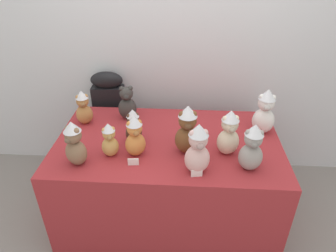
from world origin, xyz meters
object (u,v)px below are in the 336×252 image
(teddy_bear_caramel, at_px, (84,108))
(teddy_bear_ash, at_px, (252,148))
(teddy_bear_honey, at_px, (110,140))
(teddy_bear_chestnut, at_px, (187,130))
(teddy_bear_cream, at_px, (229,133))
(instrument_case, at_px, (111,121))
(teddy_bear_snow, at_px, (265,112))
(teddy_bear_charcoal, at_px, (127,104))
(display_table, at_px, (168,178))
(teddy_bear_ginger, at_px, (135,136))
(teddy_bear_blush, at_px, (198,149))
(teddy_bear_cocoa, at_px, (133,126))
(teddy_bear_mocha, at_px, (75,144))

(teddy_bear_caramel, bearing_deg, teddy_bear_ash, -43.24)
(teddy_bear_honey, height_order, teddy_bear_caramel, teddy_bear_caramel)
(teddy_bear_chestnut, xyz_separation_m, teddy_bear_cream, (0.27, 0.00, -0.01))
(instrument_case, xyz_separation_m, teddy_bear_honey, (0.20, -0.80, 0.34))
(teddy_bear_honey, relative_size, teddy_bear_snow, 0.70)
(teddy_bear_snow, height_order, teddy_bear_charcoal, teddy_bear_snow)
(teddy_bear_charcoal, bearing_deg, teddy_bear_ash, -44.20)
(instrument_case, xyz_separation_m, teddy_bear_snow, (1.26, -0.45, 0.39))
(display_table, distance_m, teddy_bear_charcoal, 0.67)
(teddy_bear_ginger, height_order, teddy_bear_blush, teddy_bear_blush)
(display_table, bearing_deg, teddy_bear_ginger, -137.93)
(teddy_bear_ash, distance_m, teddy_bear_cream, 0.20)
(teddy_bear_ginger, xyz_separation_m, teddy_bear_cocoa, (-0.04, 0.16, -0.02))
(teddy_bear_caramel, xyz_separation_m, teddy_bear_chestnut, (0.79, -0.33, 0.04))
(teddy_bear_charcoal, bearing_deg, teddy_bear_chestnut, -52.25)
(teddy_bear_caramel, bearing_deg, teddy_bear_honey, -74.96)
(teddy_bear_snow, bearing_deg, teddy_bear_chestnut, -149.91)
(teddy_bear_caramel, relative_size, teddy_bear_snow, 0.79)
(display_table, bearing_deg, teddy_bear_snow, 12.51)
(teddy_bear_honey, relative_size, teddy_bear_blush, 0.72)
(teddy_bear_ginger, height_order, teddy_bear_chestnut, teddy_bear_chestnut)
(teddy_bear_cream, bearing_deg, teddy_bear_ginger, 174.68)
(teddy_bear_honey, bearing_deg, instrument_case, 85.23)
(teddy_bear_chestnut, relative_size, teddy_bear_cocoa, 1.38)
(teddy_bear_mocha, height_order, teddy_bear_blush, teddy_bear_blush)
(teddy_bear_blush, bearing_deg, teddy_bear_caramel, 135.64)
(teddy_bear_caramel, bearing_deg, teddy_bear_cocoa, -48.98)
(teddy_bear_ash, bearing_deg, teddy_bear_charcoal, 147.54)
(teddy_bear_honey, xyz_separation_m, teddy_bear_charcoal, (0.03, 0.50, 0.01))
(teddy_bear_charcoal, height_order, teddy_bear_blush, teddy_bear_blush)
(instrument_case, relative_size, teddy_bear_ginger, 3.32)
(teddy_bear_ash, bearing_deg, instrument_case, 142.56)
(teddy_bear_caramel, distance_m, teddy_bear_blush, 1.01)
(teddy_bear_ginger, distance_m, teddy_bear_chestnut, 0.34)
(instrument_case, relative_size, teddy_bear_chestnut, 2.81)
(instrument_case, distance_m, teddy_bear_cream, 1.28)
(teddy_bear_mocha, bearing_deg, teddy_bear_blush, 22.55)
(display_table, distance_m, teddy_bear_cream, 0.67)
(display_table, height_order, instrument_case, instrument_case)
(instrument_case, height_order, teddy_bear_snow, teddy_bear_snow)
(teddy_bear_chestnut, distance_m, teddy_bear_blush, 0.21)
(teddy_bear_snow, height_order, teddy_bear_cocoa, teddy_bear_snow)
(instrument_case, distance_m, teddy_bear_charcoal, 0.51)
(display_table, height_order, teddy_bear_ginger, teddy_bear_ginger)
(display_table, distance_m, teddy_bear_snow, 0.88)
(instrument_case, bearing_deg, teddy_bear_cream, -39.16)
(teddy_bear_chestnut, bearing_deg, teddy_bear_blush, -77.48)
(teddy_bear_cream, xyz_separation_m, teddy_bear_charcoal, (-0.75, 0.43, -0.03))
(teddy_bear_mocha, xyz_separation_m, teddy_bear_ginger, (0.36, 0.12, -0.01))
(teddy_bear_honey, bearing_deg, teddy_bear_blush, -31.86)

